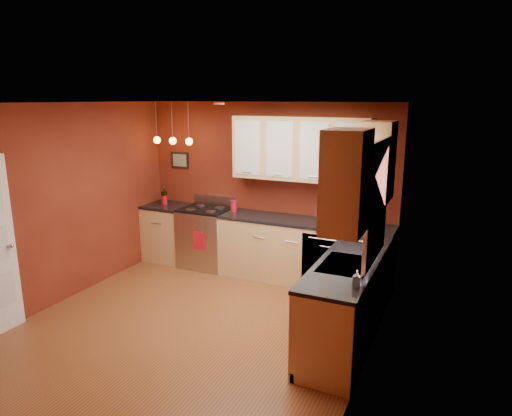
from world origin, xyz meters
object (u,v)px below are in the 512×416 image
at_px(red_canister, 234,206).
at_px(coffee_maker, 365,216).
at_px(gas_range, 206,237).
at_px(sink, 346,266).
at_px(soap_pump, 357,279).

xyz_separation_m(red_canister, coffee_maker, (2.01, 0.06, 0.04)).
xyz_separation_m(gas_range, sink, (2.62, -1.50, 0.43)).
bearing_deg(red_canister, sink, -36.08).
bearing_deg(red_canister, gas_range, -171.80).
relative_size(coffee_maker, soap_pump, 1.67).
xyz_separation_m(sink, soap_pump, (0.23, -0.55, 0.11)).
bearing_deg(sink, coffee_maker, 95.07).
bearing_deg(red_canister, soap_pump, -41.64).
xyz_separation_m(gas_range, coffee_maker, (2.48, 0.13, 0.58)).
height_order(sink, red_canister, sink).
bearing_deg(coffee_maker, sink, -83.64).
height_order(sink, soap_pump, sink).
relative_size(sink, red_canister, 4.12).
bearing_deg(gas_range, sink, -29.78).
bearing_deg(gas_range, red_canister, 8.20).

